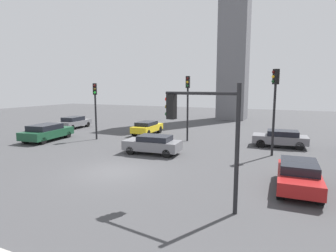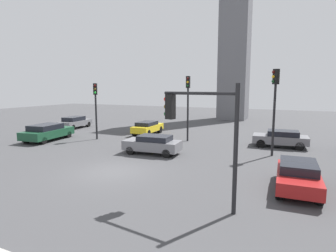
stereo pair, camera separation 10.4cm
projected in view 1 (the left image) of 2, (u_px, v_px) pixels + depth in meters
The scene contains 12 objects.
ground_plane at pixel (115, 171), 15.27m from camera, with size 99.60×99.60×0.00m, color #424244.
traffic_light_1 at pixel (188, 96), 23.48m from camera, with size 0.36×0.48×5.58m.
traffic_light_2 at pixel (95, 100), 24.29m from camera, with size 0.44×0.49×4.99m.
traffic_light_3 at pixel (275, 97), 18.29m from camera, with size 0.48×0.45×5.82m.
traffic_light_4 at pixel (201, 122), 10.46m from camera, with size 3.10×0.64×4.77m.
car_0 at pixel (280, 138), 21.53m from camera, with size 4.13×2.07×1.30m.
car_2 at pixel (47, 132), 24.15m from camera, with size 2.62×4.88×1.43m.
car_3 at pixel (153, 144), 19.25m from camera, with size 4.05×2.00×1.31m.
car_4 at pixel (299, 175), 12.43m from camera, with size 1.88×4.01×1.28m.
car_5 at pixel (74, 122), 31.37m from camera, with size 2.14×4.39×1.34m.
car_6 at pixel (147, 127), 27.17m from camera, with size 1.79×4.05×1.31m.
skyline_tower at pixel (235, 26), 39.06m from camera, with size 3.95×3.95×26.53m, color slate.
Camera 1 is at (8.77, -12.25, 4.60)m, focal length 29.47 mm.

